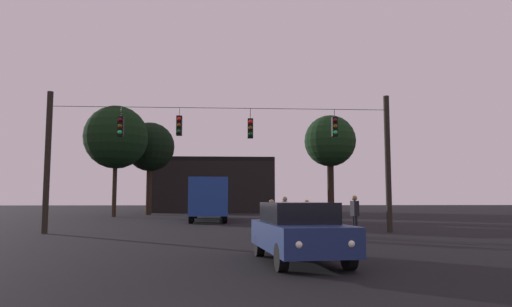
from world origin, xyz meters
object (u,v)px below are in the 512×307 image
object	(u,v)px
tree_left_silhouette	(330,142)
tree_right_far	(150,147)
pedestrian_crossing_left	(307,216)
pedestrian_crossing_center	(355,213)
pedestrian_crossing_right	(272,216)
city_bus	(209,195)
car_near_right	(299,231)
tree_behind_building	(116,137)
pedestrian_near_bus	(285,213)

from	to	relation	value
tree_left_silhouette	tree_right_far	xyz separation A→B (m)	(-16.57, 8.35, 0.33)
pedestrian_crossing_left	pedestrian_crossing_center	bearing A→B (deg)	12.24
pedestrian_crossing_right	tree_right_far	bearing A→B (deg)	109.85
city_bus	pedestrian_crossing_right	size ratio (longest dim) A/B	7.00
pedestrian_crossing_left	tree_right_far	bearing A→B (deg)	112.00
car_near_right	tree_behind_building	bearing A→B (deg)	111.65
tree_right_far	tree_behind_building	bearing A→B (deg)	-115.52
pedestrian_near_bus	tree_behind_building	size ratio (longest dim) A/B	0.17
tree_left_silhouette	tree_behind_building	size ratio (longest dim) A/B	0.87
pedestrian_crossing_center	pedestrian_near_bus	distance (m)	3.20
pedestrian_crossing_left	tree_right_far	distance (m)	30.52
pedestrian_near_bus	tree_left_silhouette	size ratio (longest dim) A/B	0.20
pedestrian_crossing_center	tree_behind_building	world-z (taller)	tree_behind_building
pedestrian_crossing_center	tree_right_far	distance (m)	30.94
car_near_right	pedestrian_crossing_left	world-z (taller)	pedestrian_crossing_left
city_bus	pedestrian_near_bus	world-z (taller)	city_bus
city_bus	tree_behind_building	distance (m)	12.65
car_near_right	tree_left_silhouette	xyz separation A→B (m)	(6.80, 26.71, 5.65)
tree_behind_building	tree_right_far	bearing A→B (deg)	64.48
tree_right_far	pedestrian_crossing_left	bearing A→B (deg)	-68.00
tree_behind_building	pedestrian_crossing_center	bearing A→B (deg)	-55.27
pedestrian_crossing_center	tree_right_far	size ratio (longest dim) A/B	0.19
car_near_right	pedestrian_crossing_left	xyz separation A→B (m)	(1.45, 7.30, 0.08)
city_bus	pedestrian_crossing_center	distance (m)	16.62
pedestrian_crossing_left	pedestrian_near_bus	distance (m)	2.08
tree_behind_building	tree_right_far	distance (m)	5.26
pedestrian_crossing_left	tree_behind_building	distance (m)	27.41
tree_behind_building	pedestrian_near_bus	bearing A→B (deg)	-58.70
tree_left_silhouette	pedestrian_crossing_left	bearing A→B (deg)	-105.42
pedestrian_crossing_right	city_bus	bearing A→B (deg)	102.49
pedestrian_crossing_right	tree_left_silhouette	size ratio (longest dim) A/B	0.18
tree_right_far	car_near_right	bearing A→B (deg)	-74.43
city_bus	pedestrian_crossing_right	bearing A→B (deg)	-77.51
pedestrian_crossing_center	pedestrian_near_bus	size ratio (longest dim) A/B	1.03
car_near_right	pedestrian_crossing_left	distance (m)	7.44
pedestrian_near_bus	tree_right_far	size ratio (longest dim) A/B	0.18
pedestrian_crossing_right	tree_right_far	xyz separation A→B (m)	(-9.81, 27.17, 5.89)
pedestrian_crossing_center	tree_left_silhouette	bearing A→B (deg)	80.42
pedestrian_crossing_right	tree_left_silhouette	xyz separation A→B (m)	(6.77, 18.82, 5.56)
car_near_right	tree_right_far	distance (m)	36.89
tree_left_silhouette	pedestrian_near_bus	bearing A→B (deg)	-109.06
pedestrian_crossing_right	pedestrian_near_bus	world-z (taller)	pedestrian_near_bus
pedestrian_crossing_right	tree_right_far	distance (m)	29.48
pedestrian_crossing_center	pedestrian_crossing_left	bearing A→B (deg)	-167.76
pedestrian_crossing_left	tree_behind_building	bearing A→B (deg)	120.34
city_bus	tree_left_silhouette	bearing A→B (deg)	20.88
pedestrian_crossing_center	pedestrian_crossing_right	size ratio (longest dim) A/B	1.11
car_near_right	tree_right_far	size ratio (longest dim) A/B	0.48
pedestrian_crossing_center	tree_left_silhouette	world-z (taller)	tree_left_silhouette
city_bus	tree_behind_building	xyz separation A→B (m)	(-8.75, 7.46, 5.28)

